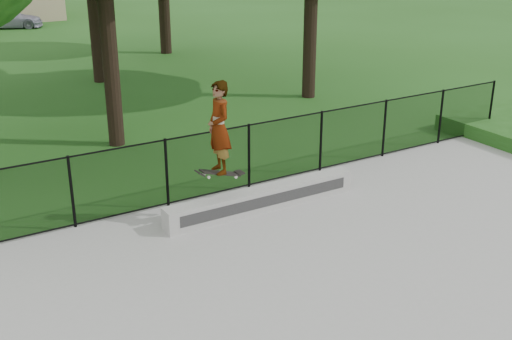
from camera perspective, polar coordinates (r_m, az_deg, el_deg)
name	(u,v)px	position (r m, az deg, el deg)	size (l,w,h in m)	color
ground	(442,315)	(10.61, 16.19, -12.31)	(100.00, 100.00, 0.00)	#204F16
concrete_slab	(442,314)	(10.59, 16.21, -12.17)	(14.00, 12.00, 0.06)	#9B9C97
grind_ledge	(263,199)	(13.43, 0.58, -2.57)	(4.41, 0.40, 0.48)	#B4B3AE
car_c	(8,19)	(40.35, -21.18, 12.45)	(1.53, 3.45, 1.09)	#9B9AAF
skater_airborne	(219,129)	(12.30, -3.31, 3.66)	(0.82, 0.70, 2.01)	black
chainlink_fence	(249,156)	(14.37, -0.63, 1.28)	(16.06, 0.06, 1.50)	black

